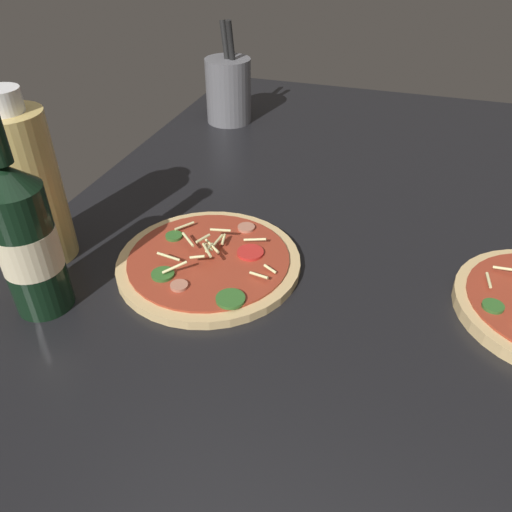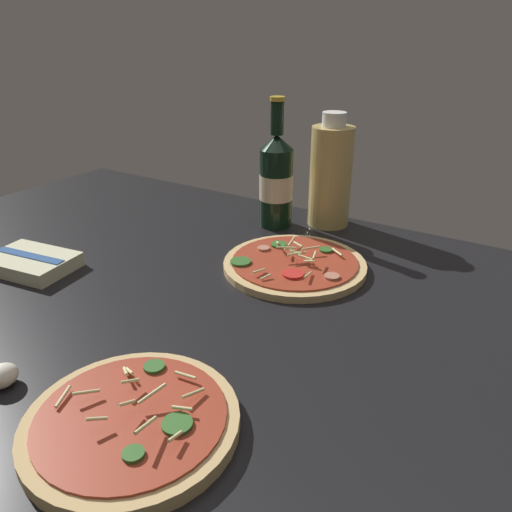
{
  "view_description": "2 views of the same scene",
  "coord_description": "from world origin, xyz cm",
  "px_view_note": "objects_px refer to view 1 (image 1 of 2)",
  "views": [
    {
      "loc": [
        -49.63,
        -5.34,
        42.78
      ],
      "look_at": [
        -3.01,
        9.83,
        7.02
      ],
      "focal_mm": 35.0,
      "sensor_mm": 36.0,
      "label": 1
    },
    {
      "loc": [
        34.1,
        -50.95,
        40.11
      ],
      "look_at": [
        -4.94,
        10.58,
        6.38
      ],
      "focal_mm": 35.0,
      "sensor_mm": 36.0,
      "label": 2
    }
  ],
  "objects_px": {
    "pizza_far": "(209,262)",
    "beer_bottle": "(25,238)",
    "oil_bottle": "(27,186)",
    "utensil_crock": "(229,90)"
  },
  "relations": [
    {
      "from": "beer_bottle",
      "to": "pizza_far",
      "type": "bearing_deg",
      "value": -50.6
    },
    {
      "from": "oil_bottle",
      "to": "utensil_crock",
      "type": "distance_m",
      "value": 0.55
    },
    {
      "from": "pizza_far",
      "to": "beer_bottle",
      "type": "xyz_separation_m",
      "value": [
        -0.13,
        0.16,
        0.09
      ]
    },
    {
      "from": "pizza_far",
      "to": "oil_bottle",
      "type": "height_order",
      "value": "oil_bottle"
    },
    {
      "from": "pizza_far",
      "to": "utensil_crock",
      "type": "distance_m",
      "value": 0.53
    },
    {
      "from": "pizza_far",
      "to": "beer_bottle",
      "type": "relative_size",
      "value": 0.94
    },
    {
      "from": "beer_bottle",
      "to": "oil_bottle",
      "type": "distance_m",
      "value": 0.11
    },
    {
      "from": "pizza_far",
      "to": "utensil_crock",
      "type": "relative_size",
      "value": 1.17
    },
    {
      "from": "pizza_far",
      "to": "beer_bottle",
      "type": "height_order",
      "value": "beer_bottle"
    },
    {
      "from": "oil_bottle",
      "to": "beer_bottle",
      "type": "bearing_deg",
      "value": -143.56
    }
  ]
}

